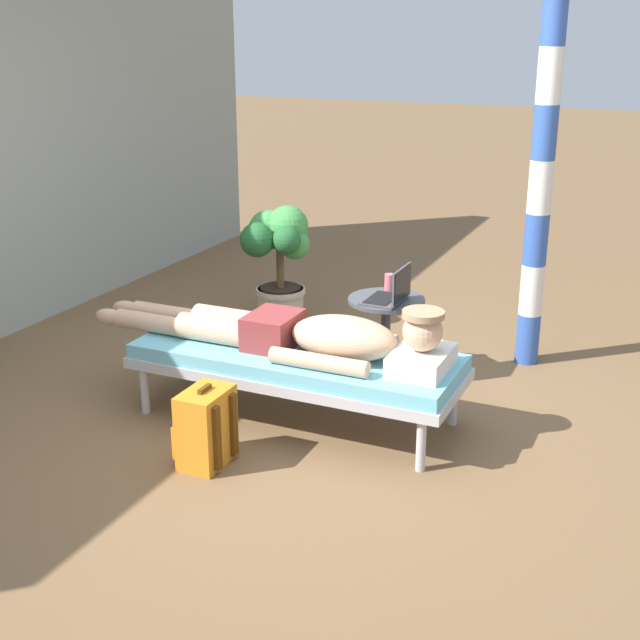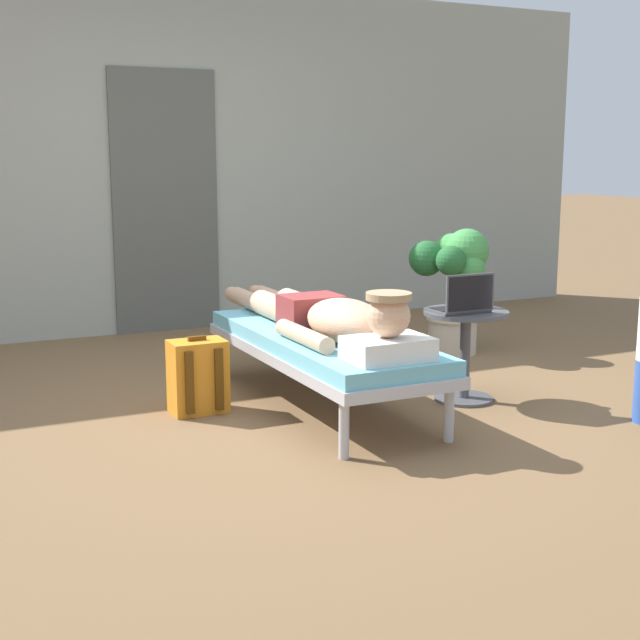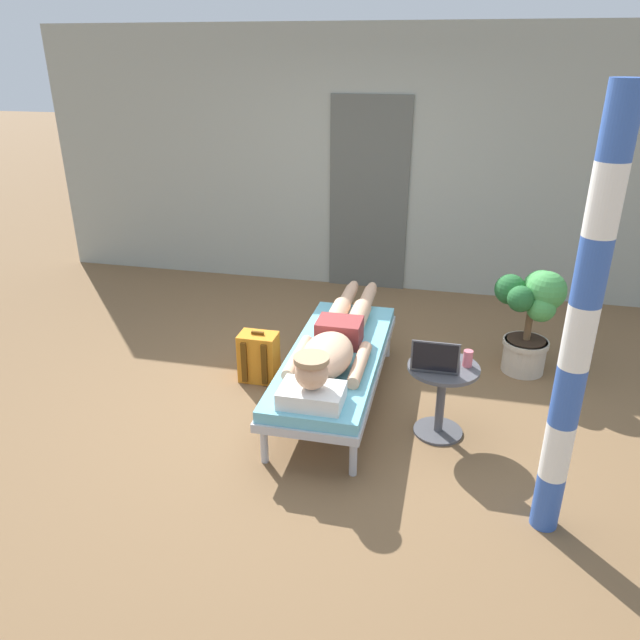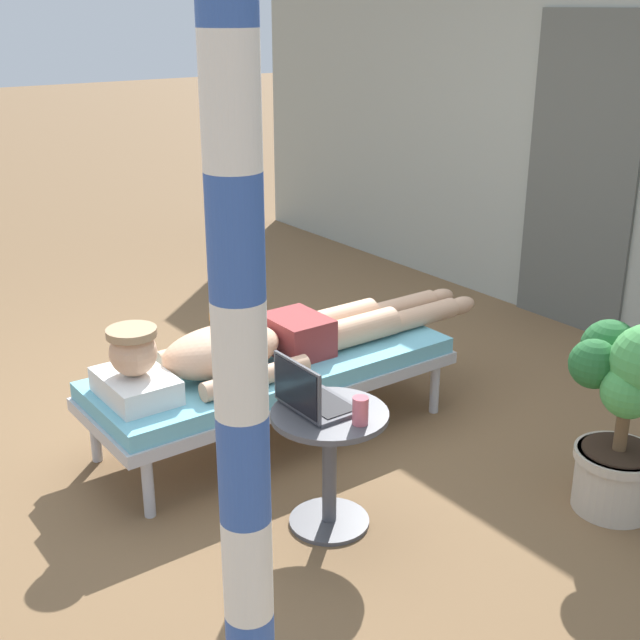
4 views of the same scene
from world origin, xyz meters
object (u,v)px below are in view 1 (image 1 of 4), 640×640
(side_table, at_px, (386,324))
(backpack, at_px, (206,428))
(lounge_chair, at_px, (296,362))
(porch_post, at_px, (540,187))
(potted_plant, at_px, (279,255))
(laptop, at_px, (391,293))
(drink_glass, at_px, (389,283))
(person_reclining, at_px, (305,334))

(side_table, bearing_deg, backpack, 163.24)
(lounge_chair, relative_size, side_table, 3.56)
(porch_post, bearing_deg, lounge_chair, 144.30)
(backpack, xyz_separation_m, potted_plant, (2.10, 0.64, 0.33))
(laptop, xyz_separation_m, porch_post, (0.69, -0.72, 0.59))
(drink_glass, bearing_deg, lounge_chair, 167.59)
(drink_glass, xyz_separation_m, porch_post, (0.48, -0.81, 0.59))
(laptop, height_order, potted_plant, potted_plant)
(lounge_chair, distance_m, side_table, 0.82)
(person_reclining, relative_size, laptop, 7.00)
(laptop, bearing_deg, person_reclining, 161.88)
(porch_post, bearing_deg, side_table, 129.05)
(lounge_chair, xyz_separation_m, potted_plant, (1.43, 0.84, 0.19))
(lounge_chair, distance_m, person_reclining, 0.18)
(person_reclining, relative_size, backpack, 5.12)
(side_table, distance_m, laptop, 0.24)
(person_reclining, distance_m, side_table, 0.82)
(laptop, bearing_deg, porch_post, -46.41)
(laptop, height_order, backpack, laptop)
(drink_glass, relative_size, porch_post, 0.05)
(laptop, xyz_separation_m, backpack, (-1.39, 0.49, -0.39))
(side_table, xyz_separation_m, backpack, (-1.45, 0.44, -0.16))
(backpack, height_order, potted_plant, potted_plant)
(side_table, bearing_deg, porch_post, -50.95)
(lounge_chair, distance_m, porch_post, 1.93)
(person_reclining, bearing_deg, backpack, 159.33)
(drink_glass, distance_m, porch_post, 1.11)
(person_reclining, relative_size, porch_post, 0.93)
(side_table, height_order, porch_post, porch_post)
(person_reclining, bearing_deg, potted_plant, 31.88)
(potted_plant, xyz_separation_m, porch_post, (-0.02, -1.85, 0.64))
(person_reclining, bearing_deg, lounge_chair, 90.00)
(drink_glass, distance_m, backpack, 1.69)
(backpack, bearing_deg, potted_plant, 17.03)
(lounge_chair, relative_size, drink_glass, 16.51)
(drink_glass, bearing_deg, porch_post, -59.49)
(laptop, height_order, drink_glass, laptop)
(drink_glass, bearing_deg, person_reclining, 170.91)
(side_table, bearing_deg, potted_plant, 59.02)
(drink_glass, height_order, porch_post, porch_post)
(lounge_chair, height_order, backpack, backpack)
(lounge_chair, bearing_deg, drink_glass, -12.41)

